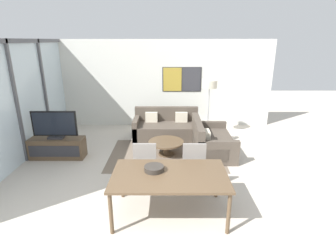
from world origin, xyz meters
The scene contains 14 objects.
ground_plane centered at (0.00, 0.00, 0.00)m, with size 24.00×24.00×0.00m, color beige.
wall_back centered at (0.02, 5.65, 1.40)m, with size 7.34×0.09×2.80m.
window_wall_left centered at (-3.16, 2.83, 1.53)m, with size 0.07×5.65×2.80m.
area_rug centered at (0.23, 3.16, 0.00)m, with size 2.82×2.02×0.01m.
tv_console centered at (-2.43, 3.00, 0.25)m, with size 1.30×0.43×0.50m.
television centered at (-2.43, 3.00, 0.84)m, with size 1.07×0.20×0.68m.
sofa_main centered at (0.23, 4.48, 0.27)m, with size 1.91×0.95×0.84m.
sofa_side centered at (1.34, 3.31, 0.27)m, with size 0.95×1.63×0.84m.
coffee_table centered at (0.23, 3.16, 0.27)m, with size 0.88×0.88×0.36m.
dining_table centered at (0.30, 0.80, 0.67)m, with size 1.85×1.09×0.73m.
dining_chair_left centered at (-0.15, 1.56, 0.54)m, with size 0.46×0.46×0.99m.
dining_chair_centre centered at (0.75, 1.56, 0.54)m, with size 0.46×0.46×0.99m.
fruit_bowl centered at (0.05, 0.91, 0.78)m, with size 0.32×0.32×0.08m.
floor_lamp centered at (1.46, 4.50, 1.49)m, with size 0.43×0.43×1.69m.
Camera 1 is at (0.27, -2.93, 2.76)m, focal length 28.00 mm.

